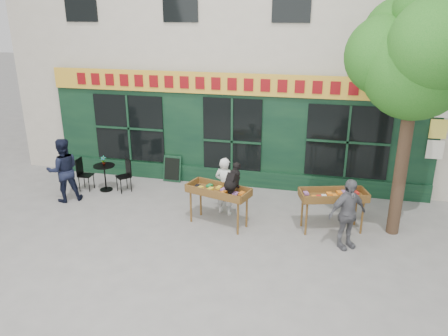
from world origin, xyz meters
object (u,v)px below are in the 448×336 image
at_px(man_right, 347,214).
at_px(man_left, 63,170).
at_px(book_cart_center, 218,193).
at_px(bistro_table, 105,173).
at_px(woman, 225,186).
at_px(book_cart_right, 333,198).
at_px(dog, 232,177).

distance_m(man_right, man_left, 7.39).
height_order(book_cart_center, man_right, man_right).
bearing_deg(book_cart_center, man_left, -169.00).
bearing_deg(man_right, bistro_table, 128.93).
bearing_deg(book_cart_center, woman, 106.48).
height_order(book_cart_center, book_cart_right, same).
distance_m(book_cart_right, man_left, 7.04).
relative_size(woman, man_left, 0.85).
bearing_deg(bistro_table, man_right, -14.54).
xyz_separation_m(woman, book_cart_right, (2.65, -0.30, 0.08)).
bearing_deg(man_right, book_cart_center, 135.74).
distance_m(dog, woman, 0.95).
height_order(woman, book_cart_right, woman).
height_order(book_cart_right, bistro_table, book_cart_right).
distance_m(book_cart_center, dog, 0.59).
height_order(woman, man_left, man_left).
relative_size(book_cart_right, man_left, 0.92).
relative_size(dog, man_left, 0.34).
xyz_separation_m(man_right, bistro_table, (-6.64, 1.72, -0.25)).
relative_size(dog, woman, 0.40).
bearing_deg(book_cart_right, man_left, 162.89).
distance_m(book_cart_right, man_right, 0.81).
bearing_deg(man_left, man_right, 135.35).
xyz_separation_m(man_right, man_left, (-7.34, 0.82, 0.08)).
bearing_deg(book_cart_right, man_right, -84.73).
bearing_deg(woman, book_cart_center, 106.48).
xyz_separation_m(book_cart_center, woman, (0.00, 0.65, -0.08)).
distance_m(dog, man_left, 4.78).
xyz_separation_m(book_cart_center, bistro_table, (-3.69, 1.32, -0.28)).
bearing_deg(dog, man_left, -169.19).
xyz_separation_m(woman, man_left, (-4.39, -0.23, 0.13)).
distance_m(book_cart_center, bistro_table, 3.93).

